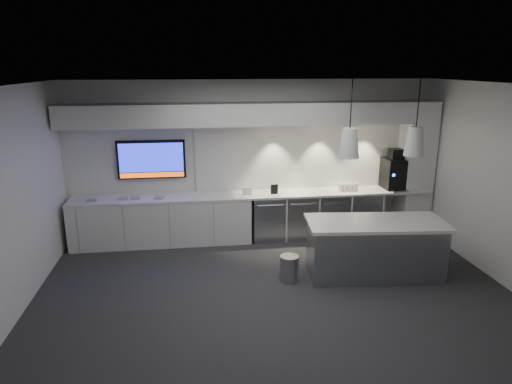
{
  "coord_description": "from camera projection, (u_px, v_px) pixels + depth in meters",
  "views": [
    {
      "loc": [
        -1.11,
        -6.05,
        3.26
      ],
      "look_at": [
        -0.12,
        1.1,
        1.24
      ],
      "focal_mm": 32.0,
      "sensor_mm": 36.0,
      "label": 1
    }
  ],
  "objects": [
    {
      "name": "wall_back",
      "position": [
        252.0,
        159.0,
        8.78
      ],
      "size": [
        7.0,
        0.0,
        7.0
      ],
      "primitive_type": "plane",
      "rotation": [
        1.57,
        0.0,
        0.0
      ],
      "color": "white",
      "rests_on": "floor"
    },
    {
      "name": "wall_right",
      "position": [
        504.0,
        186.0,
        6.86
      ],
      "size": [
        0.0,
        7.0,
        7.0
      ],
      "primitive_type": "plane",
      "rotation": [
        1.57,
        0.0,
        -1.57
      ],
      "color": "white",
      "rests_on": "floor"
    },
    {
      "name": "backsplash",
      "position": [
        313.0,
        155.0,
        8.91
      ],
      "size": [
        4.6,
        0.03,
        1.3
      ],
      "primitive_type": "cube",
      "color": "white",
      "rests_on": "wall_back"
    },
    {
      "name": "pendant_right",
      "position": [
        415.0,
        141.0,
        6.82
      ],
      "size": [
        0.31,
        0.31,
        1.14
      ],
      "color": "white",
      "rests_on": "ceiling"
    },
    {
      "name": "tray_d",
      "position": [
        159.0,
        198.0,
        8.33
      ],
      "size": [
        0.2,
        0.2,
        0.02
      ],
      "primitive_type": "cube",
      "rotation": [
        0.0,
        0.0,
        -0.33
      ],
      "color": "#959595",
      "rests_on": "back_counter"
    },
    {
      "name": "fridge_unit_b",
      "position": [
        299.0,
        215.0,
        8.88
      ],
      "size": [
        0.6,
        0.61,
        0.85
      ],
      "primitive_type": "cube",
      "color": "#96999F",
      "rests_on": "floor"
    },
    {
      "name": "fridge_unit_c",
      "position": [
        331.0,
        214.0,
        8.96
      ],
      "size": [
        0.6,
        0.61,
        0.85
      ],
      "primitive_type": "cube",
      "color": "#96999F",
      "rests_on": "floor"
    },
    {
      "name": "tray_c",
      "position": [
        135.0,
        198.0,
        8.32
      ],
      "size": [
        0.19,
        0.19,
        0.02
      ],
      "primitive_type": "cube",
      "rotation": [
        0.0,
        0.0,
        0.19
      ],
      "color": "#959595",
      "rests_on": "back_counter"
    },
    {
      "name": "tray_b",
      "position": [
        123.0,
        198.0,
        8.28
      ],
      "size": [
        0.19,
        0.19,
        0.02
      ],
      "primitive_type": "cube",
      "rotation": [
        0.0,
        0.0,
        0.19
      ],
      "color": "#959595",
      "rests_on": "back_counter"
    },
    {
      "name": "fridge_unit_a",
      "position": [
        268.0,
        217.0,
        8.79
      ],
      "size": [
        0.6,
        0.61,
        0.85
      ],
      "primitive_type": "cube",
      "color": "#96999F",
      "rests_on": "floor"
    },
    {
      "name": "island",
      "position": [
        374.0,
        248.0,
        7.21
      ],
      "size": [
        2.22,
        1.12,
        0.91
      ],
      "rotation": [
        0.0,
        0.0,
        -0.1
      ],
      "color": "#96999F",
      "rests_on": "floor"
    },
    {
      "name": "soffit",
      "position": [
        254.0,
        114.0,
        8.25
      ],
      "size": [
        6.9,
        0.6,
        0.4
      ],
      "primitive_type": "cube",
      "color": "white",
      "rests_on": "wall_back"
    },
    {
      "name": "sign_white",
      "position": [
        247.0,
        191.0,
        8.53
      ],
      "size": [
        0.18,
        0.04,
        0.14
      ],
      "primitive_type": "cube",
      "rotation": [
        0.0,
        0.0,
        -0.09
      ],
      "color": "white",
      "rests_on": "back_counter"
    },
    {
      "name": "sign_black",
      "position": [
        274.0,
        189.0,
        8.61
      ],
      "size": [
        0.14,
        0.04,
        0.18
      ],
      "primitive_type": "cube",
      "rotation": [
        0.0,
        0.0,
        0.11
      ],
      "color": "black",
      "rests_on": "back_counter"
    },
    {
      "name": "wall_left",
      "position": [
        11.0,
        205.0,
        5.94
      ],
      "size": [
        0.0,
        7.0,
        7.0
      ],
      "primitive_type": "plane",
      "rotation": [
        1.57,
        0.0,
        1.57
      ],
      "color": "white",
      "rests_on": "floor"
    },
    {
      "name": "fridge_unit_d",
      "position": [
        361.0,
        213.0,
        9.04
      ],
      "size": [
        0.6,
        0.61,
        0.85
      ],
      "primitive_type": "cube",
      "color": "#96999F",
      "rests_on": "floor"
    },
    {
      "name": "column",
      "position": [
        415.0,
        168.0,
        8.97
      ],
      "size": [
        0.55,
        0.55,
        2.6
      ],
      "primitive_type": "cube",
      "color": "white",
      "rests_on": "floor"
    },
    {
      "name": "floor",
      "position": [
        274.0,
        291.0,
        6.8
      ],
      "size": [
        7.0,
        7.0,
        0.0
      ],
      "primitive_type": "plane",
      "color": "#2D2D30",
      "rests_on": "ground"
    },
    {
      "name": "ceiling",
      "position": [
        277.0,
        85.0,
        5.99
      ],
      "size": [
        7.0,
        7.0,
        0.0
      ],
      "primitive_type": "plane",
      "rotation": [
        3.14,
        0.0,
        0.0
      ],
      "color": "black",
      "rests_on": "wall_back"
    },
    {
      "name": "coffee_machine",
      "position": [
        395.0,
        172.0,
        8.93
      ],
      "size": [
        0.44,
        0.61,
        0.79
      ],
      "rotation": [
        0.0,
        0.0,
        0.01
      ],
      "color": "black",
      "rests_on": "back_counter"
    },
    {
      "name": "pendant_left",
      "position": [
        349.0,
        143.0,
        6.68
      ],
      "size": [
        0.31,
        0.31,
        1.14
      ],
      "color": "white",
      "rests_on": "ceiling"
    },
    {
      "name": "bin",
      "position": [
        289.0,
        268.0,
        7.09
      ],
      "size": [
        0.37,
        0.37,
        0.41
      ],
      "primitive_type": "cylinder",
      "rotation": [
        0.0,
        0.0,
        0.33
      ],
      "color": "#96999F",
      "rests_on": "floor"
    },
    {
      "name": "wall_tv",
      "position": [
        151.0,
        159.0,
        8.46
      ],
      "size": [
        1.25,
        0.07,
        0.72
      ],
      "color": "black",
      "rests_on": "wall_back"
    },
    {
      "name": "wall_front",
      "position": [
        326.0,
        272.0,
        4.01
      ],
      "size": [
        7.0,
        0.0,
        7.0
      ],
      "primitive_type": "plane",
      "rotation": [
        -1.57,
        0.0,
        0.0
      ],
      "color": "white",
      "rests_on": "floor"
    },
    {
      "name": "left_base_cabinets",
      "position": [
        162.0,
        221.0,
        8.53
      ],
      "size": [
        3.3,
        0.63,
        0.86
      ],
      "primitive_type": "cube",
      "color": "white",
      "rests_on": "floor"
    },
    {
      "name": "back_counter",
      "position": [
        255.0,
        195.0,
        8.64
      ],
      "size": [
        6.8,
        0.65,
        0.04
      ],
      "primitive_type": "cube",
      "color": "white",
      "rests_on": "left_base_cabinets"
    },
    {
      "name": "tray_a",
      "position": [
        92.0,
        200.0,
        8.17
      ],
      "size": [
        0.19,
        0.19,
        0.02
      ],
      "primitive_type": "cube",
      "rotation": [
        0.0,
        0.0,
        0.25
      ],
      "color": "#959595",
      "rests_on": "back_counter"
    },
    {
      "name": "cup_cluster",
      "position": [
        348.0,
        187.0,
        8.82
      ],
      "size": [
        0.37,
        0.17,
        0.15
      ],
      "primitive_type": null,
      "color": "silver",
      "rests_on": "back_counter"
    }
  ]
}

